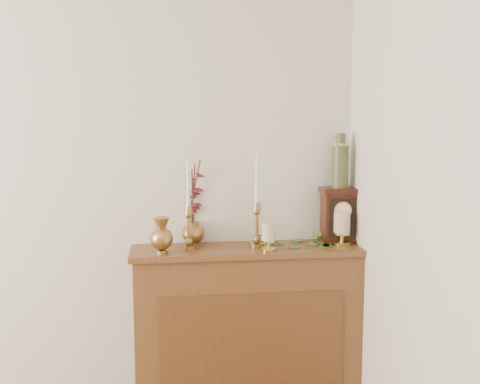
{
  "coord_description": "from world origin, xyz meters",
  "views": [
    {
      "loc": [
        0.99,
        -0.8,
        1.61
      ],
      "look_at": [
        1.35,
        2.05,
        1.23
      ],
      "focal_mm": 42.0,
      "sensor_mm": 36.0,
      "label": 1
    }
  ],
  "objects": [
    {
      "name": "pillar_candle_left",
      "position": [
        1.49,
        2.0,
        1.01
      ],
      "size": [
        0.08,
        0.08,
        0.16
      ],
      "rotation": [
        0.0,
        0.0,
        0.24
      ],
      "color": "gold",
      "rests_on": "console_shelf"
    },
    {
      "name": "bud_vase",
      "position": [
        0.95,
        2.0,
        1.02
      ],
      "size": [
        0.12,
        0.12,
        0.19
      ],
      "rotation": [
        0.0,
        0.0,
        -0.15
      ],
      "color": "#A27B41",
      "rests_on": "console_shelf"
    },
    {
      "name": "mantel_clock",
      "position": [
        1.92,
        2.16,
        1.08
      ],
      "size": [
        0.2,
        0.15,
        0.3
      ],
      "rotation": [
        0.0,
        0.0,
        -0.01
      ],
      "color": "#36170A",
      "rests_on": "console_shelf"
    },
    {
      "name": "console_shelf",
      "position": [
        1.4,
        2.1,
        0.44
      ],
      "size": [
        1.24,
        0.34,
        0.93
      ],
      "color": "brown",
      "rests_on": "ground"
    },
    {
      "name": "candlestick_center",
      "position": [
        1.45,
        2.1,
        1.09
      ],
      "size": [
        0.08,
        0.08,
        0.49
      ],
      "rotation": [
        0.0,
        0.0,
        -0.31
      ],
      "color": "#A27B41",
      "rests_on": "console_shelf"
    },
    {
      "name": "pillar_candle_right",
      "position": [
        1.91,
        2.09,
        1.03
      ],
      "size": [
        0.1,
        0.1,
        0.19
      ],
      "rotation": [
        0.0,
        0.0,
        0.29
      ],
      "color": "gold",
      "rests_on": "console_shelf"
    },
    {
      "name": "candlestick_left",
      "position": [
        1.09,
        2.1,
        1.08
      ],
      "size": [
        0.08,
        0.08,
        0.47
      ],
      "rotation": [
        0.0,
        0.0,
        0.01
      ],
      "color": "#A27B41",
      "rests_on": "console_shelf"
    },
    {
      "name": "ivy_garland",
      "position": [
        1.63,
        2.09,
        0.94
      ],
      "size": [
        0.46,
        0.19,
        0.08
      ],
      "rotation": [
        0.0,
        0.0,
        0.14
      ],
      "color": "#41732C",
      "rests_on": "console_shelf"
    },
    {
      "name": "ceramic_vase",
      "position": [
        1.92,
        2.16,
        1.37
      ],
      "size": [
        0.09,
        0.09,
        0.3
      ],
      "rotation": [
        0.0,
        0.0,
        -0.01
      ],
      "color": "#172E23",
      "rests_on": "mantel_clock"
    },
    {
      "name": "ginger_jar",
      "position": [
        1.12,
        2.24,
        1.14
      ],
      "size": [
        0.18,
        0.2,
        0.46
      ],
      "rotation": [
        0.0,
        0.0,
        0.24
      ],
      "color": "#A27B41",
      "rests_on": "console_shelf"
    }
  ]
}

